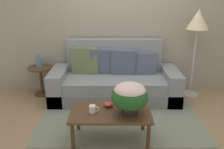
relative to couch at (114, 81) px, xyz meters
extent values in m
plane|color=#997A56|center=(0.09, -0.72, -0.32)|extent=(14.00, 14.00, 0.00)
cube|color=gray|center=(0.09, 0.46, 0.98)|extent=(6.40, 0.12, 2.61)
cube|color=gray|center=(0.09, -0.70, -0.32)|extent=(2.45, 1.68, 0.01)
cube|color=slate|center=(0.00, -0.07, -0.21)|extent=(2.25, 0.87, 0.23)
cube|color=gray|center=(0.00, -0.10, 0.01)|extent=(1.74, 0.78, 0.19)
cube|color=gray|center=(0.00, 0.28, 0.30)|extent=(1.74, 0.16, 0.82)
cube|color=gray|center=(-0.99, -0.07, -0.05)|extent=(0.26, 0.87, 0.55)
cube|color=gray|center=(1.00, -0.07, -0.05)|extent=(0.26, 0.87, 0.55)
cube|color=#4C5670|center=(0.16, 0.12, 0.32)|extent=(0.45, 0.19, 0.45)
cube|color=#607047|center=(-0.53, 0.13, 0.34)|extent=(0.49, 0.19, 0.48)
cube|color=#4C5670|center=(-0.20, 0.13, 0.33)|extent=(0.46, 0.17, 0.46)
cube|color=#4C5670|center=(0.57, 0.13, 0.29)|extent=(0.39, 0.19, 0.39)
cylinder|color=#442D1B|center=(-0.52, -1.60, -0.12)|extent=(0.05, 0.05, 0.40)
cylinder|color=#442D1B|center=(0.40, -1.60, -0.12)|extent=(0.05, 0.05, 0.40)
cylinder|color=#442D1B|center=(-0.52, -1.11, -0.12)|extent=(0.05, 0.05, 0.40)
cylinder|color=#442D1B|center=(0.40, -1.11, -0.12)|extent=(0.05, 0.05, 0.40)
cube|color=#4C331E|center=(-0.06, -1.35, 0.09)|extent=(1.03, 0.60, 0.03)
cylinder|color=#4C331E|center=(-1.37, 0.14, -0.31)|extent=(0.30, 0.30, 0.03)
cylinder|color=#4C331E|center=(-1.37, 0.14, -0.06)|extent=(0.05, 0.05, 0.49)
cylinder|color=#4C331E|center=(-1.37, 0.14, 0.20)|extent=(0.45, 0.45, 0.03)
cylinder|color=#B2B2B7|center=(1.42, 0.10, -0.31)|extent=(0.31, 0.31, 0.03)
cylinder|color=#B2B2B7|center=(1.42, 0.10, 0.31)|extent=(0.03, 0.03, 1.21)
cone|color=beige|center=(1.42, 0.10, 1.09)|extent=(0.38, 0.38, 0.34)
cylinder|color=black|center=(0.17, -1.39, 0.16)|extent=(0.22, 0.22, 0.11)
ellipsoid|color=#1E5123|center=(0.17, -1.39, 0.33)|extent=(0.46, 0.46, 0.33)
ellipsoid|color=beige|center=(0.17, -1.39, 0.41)|extent=(0.39, 0.39, 0.18)
cylinder|color=white|center=(-0.29, -1.38, 0.15)|extent=(0.09, 0.09, 0.09)
torus|color=white|center=(-0.23, -1.38, 0.15)|extent=(0.06, 0.01, 0.06)
cylinder|color=#B2382D|center=(-0.09, -1.22, 0.12)|extent=(0.05, 0.05, 0.02)
ellipsoid|color=#B2382D|center=(-0.09, -1.22, 0.14)|extent=(0.13, 0.13, 0.06)
cylinder|color=slate|center=(-1.38, 0.15, 0.31)|extent=(0.11, 0.11, 0.18)
cylinder|color=slate|center=(-1.38, 0.15, 0.42)|extent=(0.05, 0.05, 0.06)
camera|label=1|loc=(-0.04, -4.14, 1.60)|focal=39.37mm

